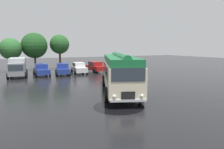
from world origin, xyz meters
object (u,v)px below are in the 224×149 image
car_mid_left (62,69)px  box_van (18,67)px  car_near_left (41,70)px  car_far_right (95,67)px  vintage_bus (120,71)px  car_mid_right (79,68)px

car_mid_left → box_van: 5.95m
car_near_left → car_far_right: 8.38m
box_van → car_near_left: bearing=-13.6°
car_near_left → car_far_right: same height
vintage_bus → car_mid_left: bearing=98.9°
car_near_left → car_mid_right: (5.44, -0.03, 0.00)m
car_far_right → box_van: 11.34m
car_mid_left → car_far_right: (5.51, 1.00, 0.00)m
car_near_left → car_mid_right: bearing=-0.3°
car_mid_left → box_van: box_van is taller
vintage_bus → car_near_left: 14.71m
car_mid_right → box_van: size_ratio=0.73×
vintage_bus → car_mid_left: (-2.09, 13.37, -1.05)m
vintage_bus → box_van: bearing=118.5°
car_mid_right → box_van: 8.46m
vintage_bus → car_mid_left: 13.57m
car_mid_left → car_mid_right: 2.63m
car_mid_left → box_van: size_ratio=0.74×
box_van → car_far_right: bearing=-0.9°
car_far_right → car_mid_left: bearing=-169.7°
car_mid_right → car_far_right: (2.92, 0.58, 0.00)m
car_mid_left → car_mid_right: size_ratio=1.02×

